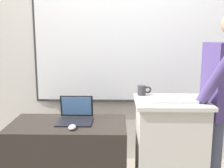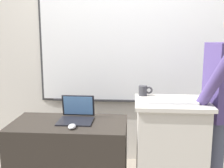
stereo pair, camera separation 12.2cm
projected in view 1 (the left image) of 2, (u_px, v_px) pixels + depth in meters
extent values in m
cube|color=beige|center=(118.00, 35.00, 3.18)|extent=(6.40, 0.12, 2.94)
cube|color=#2D2D30|center=(139.00, 47.00, 3.13)|extent=(2.35, 0.02, 1.24)
cube|color=white|center=(139.00, 47.00, 3.13)|extent=(2.30, 0.02, 1.19)
cube|color=#2D2D30|center=(138.00, 101.00, 3.23)|extent=(2.07, 0.04, 0.02)
cube|color=#BCB7AD|center=(169.00, 158.00, 2.33)|extent=(0.54, 0.44, 0.94)
cube|color=#BCB7AD|center=(171.00, 102.00, 2.25)|extent=(0.58, 0.48, 0.03)
cube|color=#28231E|center=(69.00, 164.00, 2.43)|extent=(0.98, 0.54, 0.75)
cylinder|color=#474C60|center=(213.00, 165.00, 2.35)|extent=(0.13, 0.13, 0.82)
cylinder|color=#473870|center=(214.00, 82.00, 2.00)|extent=(0.22, 0.43, 0.51)
cube|color=black|center=(75.00, 122.00, 2.38)|extent=(0.29, 0.24, 0.01)
cube|color=black|center=(77.00, 106.00, 2.50)|extent=(0.29, 0.05, 0.19)
cube|color=#598CCC|center=(77.00, 106.00, 2.49)|extent=(0.26, 0.03, 0.17)
cube|color=silver|center=(172.00, 101.00, 2.18)|extent=(0.38, 0.14, 0.02)
ellipsoid|color=#BCBCC1|center=(72.00, 127.00, 2.21)|extent=(0.06, 0.10, 0.03)
ellipsoid|color=black|center=(204.00, 100.00, 2.19)|extent=(0.06, 0.10, 0.03)
cylinder|color=#333338|center=(142.00, 90.00, 2.41)|extent=(0.07, 0.07, 0.09)
torus|color=#333338|center=(148.00, 90.00, 2.41)|extent=(0.06, 0.02, 0.06)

